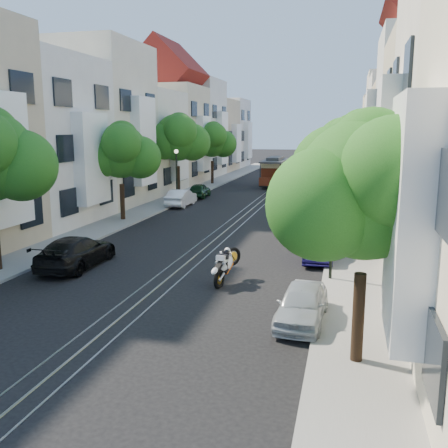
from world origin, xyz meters
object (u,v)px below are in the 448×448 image
Objects in this scene: tree_e_b at (359,154)px; parked_car_w_near at (76,252)px; tree_w_b at (121,152)px; parked_car_e_far at (310,207)px; parked_car_e_mid at (317,247)px; tree_w_d at (213,141)px; parked_car_w_far at (199,190)px; tree_e_a at (368,193)px; lamp_west at (176,168)px; sportbike_rider at (225,264)px; parked_car_e_near at (302,304)px; tree_e_d at (355,140)px; cable_car at (275,170)px; tree_w_c at (178,138)px; lamp_east at (333,210)px; parked_car_w_mid at (181,198)px; tree_e_c at (356,148)px.

parked_car_w_near is (-11.66, -5.53, -4.06)m from tree_e_b.
tree_w_b is 13.11m from parked_car_e_far.
parked_car_e_far reaches higher than parked_car_e_mid.
tree_w_d reaches higher than parked_car_w_far.
tree_e_a is 41.57m from tree_w_d.
tree_e_a is 1.51× the size of lamp_west.
lamp_west is 1.13× the size of parked_car_e_mid.
tree_w_b is 3.14× the size of sportbike_rider.
parked_car_e_near is (-1.66, -9.53, -4.14)m from tree_e_b.
parked_car_w_far is (-11.20, 18.71, 0.01)m from parked_car_e_mid.
cable_car is at bearing 146.55° from tree_e_d.
tree_w_c reaches higher than lamp_west.
parked_car_e_mid is at bearing 64.99° from sportbike_rider.
tree_w_c is at bearing 117.22° from tree_e_a.
parked_car_e_far is at bearing 141.59° from parked_car_w_far.
tree_w_b reaches higher than lamp_west.
lamp_west is at bearing 124.81° from parked_car_e_mid.
parked_car_w_mid is (-11.87, 16.85, -2.20)m from lamp_east.
tree_w_c reaches higher than tree_e_a.
tree_e_d is 15.60m from tree_w_c.
tree_w_b reaches higher than parked_car_e_far.
lamp_west is 2.59m from parked_car_w_mid.
tree_e_c is at bearing 176.14° from parked_car_w_mid.
tree_w_d is at bearing 90.00° from tree_w_c.
sportbike_rider is at bearing -66.85° from tree_w_c.
tree_w_c reaches higher than lamp_east.
cable_car is 1.96× the size of parked_car_w_far.
lamp_east reaches higher than parked_car_e_mid.
lamp_east is 4.62m from sportbike_rider.
parked_car_w_mid is at bearing 176.09° from tree_e_c.
tree_e_a is at bearing -90.00° from tree_e_d.
sportbike_rider is at bearing -49.78° from tree_w_b.
parked_car_w_near is at bearing -125.20° from tree_e_c.
parked_car_w_near is (-11.66, -27.53, -4.19)m from tree_e_d.
lamp_west is at bearing 136.15° from tree_e_b.
lamp_west is at bearing 75.98° from parked_car_w_far.
sportbike_rider is at bearing 172.97° from parked_car_w_near.
tree_e_d is 1.85× the size of parked_car_e_mid.
tree_e_b reaches higher than parked_car_e_near.
tree_e_a reaches higher than parked_car_e_far.
tree_w_d is (-14.40, 5.00, -0.27)m from tree_e_d.
cable_car is (-2.87, 33.37, 0.85)m from sportbike_rider.
parked_car_w_far is at bearing -115.98° from cable_car.
tree_w_c is 3.55× the size of sportbike_rider.
tree_e_a is 1.00× the size of tree_w_b.
tree_e_b is 1.61× the size of lamp_west.
tree_e_a reaches higher than parked_car_w_far.
tree_e_a is 39.99m from cable_car.
parked_car_w_mid is at bearing -84.06° from tree_w_d.
parked_car_w_near is (2.74, -10.53, -3.72)m from tree_w_b.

